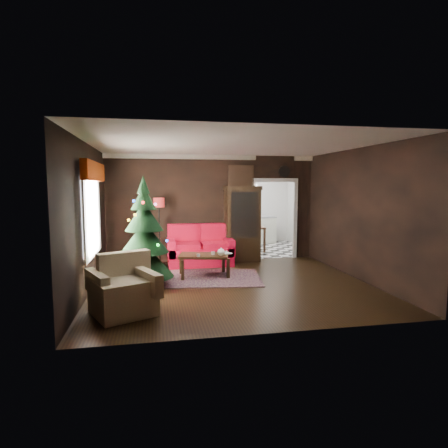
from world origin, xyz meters
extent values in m
plane|color=black|center=(0.00, 0.00, 0.00)|extent=(5.50, 5.50, 0.00)
plane|color=white|center=(0.00, 0.00, 2.80)|extent=(5.50, 5.50, 0.00)
plane|color=black|center=(0.00, 2.50, 1.40)|extent=(5.50, 0.00, 5.50)
plane|color=black|center=(0.00, -2.50, 1.40)|extent=(5.50, 0.00, 5.50)
plane|color=black|center=(-2.75, 0.00, 1.40)|extent=(0.00, 5.50, 5.50)
plane|color=black|center=(2.75, 0.00, 1.40)|extent=(0.00, 5.50, 5.50)
cube|color=white|center=(-2.71, 0.20, 1.45)|extent=(0.05, 1.60, 1.40)
cube|color=maroon|center=(-2.63, 0.20, 2.27)|extent=(0.12, 2.10, 0.35)
plane|color=silver|center=(1.70, 4.00, 0.00)|extent=(3.00, 3.00, 0.00)
cube|color=white|center=(1.70, 5.45, 1.70)|extent=(0.70, 0.06, 0.70)
cube|color=#442A3C|center=(-0.35, 0.63, 0.01)|extent=(2.34, 1.84, 0.01)
cylinder|color=silver|center=(-0.27, 0.77, 0.53)|extent=(0.09, 0.09, 0.07)
cylinder|color=white|center=(-0.62, 0.58, 0.52)|extent=(0.09, 0.09, 0.06)
imported|color=tan|center=(-0.04, 0.80, 0.62)|extent=(0.18, 0.07, 0.25)
cylinder|color=white|center=(1.95, 2.45, 2.38)|extent=(0.32, 0.32, 0.06)
cube|color=#9F6C42|center=(0.75, 2.46, 2.25)|extent=(0.62, 0.05, 0.52)
cube|color=silver|center=(1.70, 5.20, 0.45)|extent=(1.80, 0.60, 0.90)
camera|label=1|loc=(-1.53, -7.15, 2.01)|focal=29.60mm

